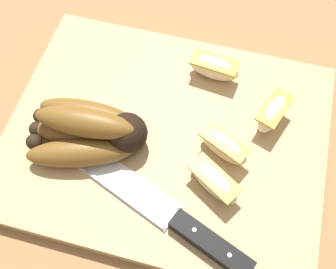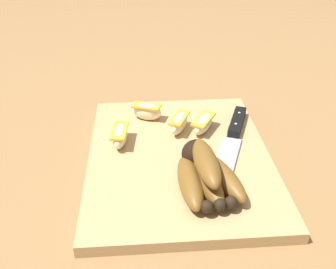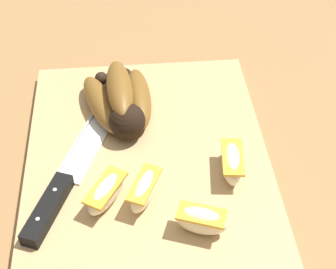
# 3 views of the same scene
# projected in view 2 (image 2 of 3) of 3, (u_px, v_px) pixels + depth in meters

# --- Properties ---
(ground_plane) EXTENTS (6.00, 6.00, 0.00)m
(ground_plane) POSITION_uv_depth(u_px,v_px,m) (173.00, 163.00, 0.68)
(ground_plane) COLOR olive
(cutting_board) EXTENTS (0.40, 0.32, 0.02)m
(cutting_board) POSITION_uv_depth(u_px,v_px,m) (179.00, 158.00, 0.68)
(cutting_board) COLOR tan
(cutting_board) RESTS_ON ground_plane
(banana_bunch) EXTENTS (0.15, 0.11, 0.06)m
(banana_bunch) POSITION_uv_depth(u_px,v_px,m) (205.00, 172.00, 0.59)
(banana_bunch) COLOR black
(banana_bunch) RESTS_ON cutting_board
(chefs_knife) EXTENTS (0.27, 0.13, 0.02)m
(chefs_knife) POSITION_uv_depth(u_px,v_px,m) (233.00, 136.00, 0.71)
(chefs_knife) COLOR silver
(chefs_knife) RESTS_ON cutting_board
(apple_wedge_near) EXTENTS (0.07, 0.06, 0.03)m
(apple_wedge_near) POSITION_uv_depth(u_px,v_px,m) (203.00, 123.00, 0.73)
(apple_wedge_near) COLOR beige
(apple_wedge_near) RESTS_ON cutting_board
(apple_wedge_middle) EXTENTS (0.07, 0.05, 0.04)m
(apple_wedge_middle) POSITION_uv_depth(u_px,v_px,m) (179.00, 123.00, 0.72)
(apple_wedge_middle) COLOR beige
(apple_wedge_middle) RESTS_ON cutting_board
(apple_wedge_far) EXTENTS (0.04, 0.07, 0.04)m
(apple_wedge_far) POSITION_uv_depth(u_px,v_px,m) (147.00, 111.00, 0.76)
(apple_wedge_far) COLOR beige
(apple_wedge_far) RESTS_ON cutting_board
(apple_wedge_extra) EXTENTS (0.07, 0.03, 0.03)m
(apple_wedge_extra) POSITION_uv_depth(u_px,v_px,m) (120.00, 135.00, 0.69)
(apple_wedge_extra) COLOR beige
(apple_wedge_extra) RESTS_ON cutting_board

